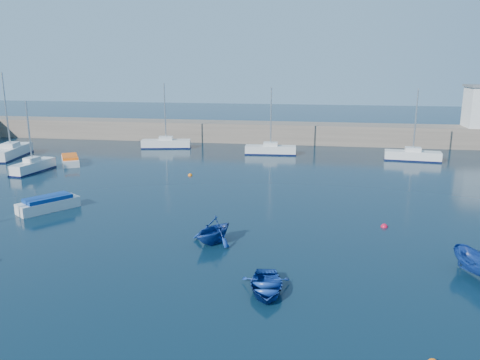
% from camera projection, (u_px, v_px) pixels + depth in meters
% --- Properties ---
extents(ground, '(220.00, 220.00, 0.00)m').
position_uv_depth(ground, '(159.00, 309.00, 20.22)').
color(ground, '#0B2130').
rests_on(ground, ground).
extents(back_wall, '(96.00, 4.50, 2.60)m').
position_uv_depth(back_wall, '(269.00, 132.00, 63.96)').
color(back_wall, '#746658').
rests_on(back_wall, ground).
extents(sailboat_3, '(2.03, 5.29, 6.97)m').
position_uv_depth(sailboat_3, '(33.00, 166.00, 46.10)').
color(sailboat_3, silver).
rests_on(sailboat_3, ground).
extents(sailboat_4, '(3.28, 7.46, 9.49)m').
position_uv_depth(sailboat_4, '(11.00, 151.00, 53.43)').
color(sailboat_4, silver).
rests_on(sailboat_4, ground).
extents(sailboat_5, '(6.34, 2.89, 8.09)m').
position_uv_depth(sailboat_5, '(166.00, 143.00, 59.43)').
color(sailboat_5, silver).
rests_on(sailboat_5, ground).
extents(sailboat_6, '(6.03, 2.04, 7.83)m').
position_uv_depth(sailboat_6, '(270.00, 149.00, 55.26)').
color(sailboat_6, silver).
rests_on(sailboat_6, ground).
extents(sailboat_7, '(6.04, 2.22, 7.84)m').
position_uv_depth(sailboat_7, '(413.00, 155.00, 51.60)').
color(sailboat_7, silver).
rests_on(sailboat_7, ground).
extents(motorboat_1, '(3.63, 4.33, 1.04)m').
position_uv_depth(motorboat_1, '(48.00, 204.00, 33.91)').
color(motorboat_1, silver).
rests_on(motorboat_1, ground).
extents(motorboat_2, '(3.74, 4.66, 0.93)m').
position_uv_depth(motorboat_2, '(70.00, 160.00, 49.83)').
color(motorboat_2, silver).
rests_on(motorboat_2, ground).
extents(dinghy_center, '(2.69, 3.51, 0.67)m').
position_uv_depth(dinghy_center, '(266.00, 286.00, 21.65)').
color(dinghy_center, navy).
rests_on(dinghy_center, ground).
extents(dinghy_left, '(3.71, 3.89, 1.60)m').
position_uv_depth(dinghy_left, '(213.00, 230.00, 27.61)').
color(dinghy_left, navy).
rests_on(dinghy_left, ground).
extents(buoy_1, '(0.46, 0.46, 0.46)m').
position_uv_depth(buoy_1, '(384.00, 227.00, 30.48)').
color(buoy_1, '#BA0E2E').
rests_on(buoy_1, ground).
extents(buoy_3, '(0.43, 0.43, 0.43)m').
position_uv_depth(buoy_3, '(190.00, 176.00, 44.67)').
color(buoy_3, orange).
rests_on(buoy_3, ground).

